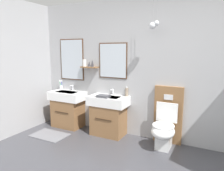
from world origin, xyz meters
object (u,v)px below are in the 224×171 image
at_px(vanity_sink_left, 68,108).
at_px(toilet, 165,125).
at_px(toothbrush_cup, 61,87).
at_px(soap_dispenser, 127,92).
at_px(folded_hand_towel, 104,96).
at_px(vanity_sink_right, 109,114).

distance_m(vanity_sink_left, toilet, 2.05).
relative_size(vanity_sink_left, toothbrush_cup, 3.61).
bearing_deg(soap_dispenser, vanity_sink_left, -173.11).
xyz_separation_m(toilet, folded_hand_towel, (-1.12, -0.10, 0.39)).
bearing_deg(toilet, toothbrush_cup, 176.08).
bearing_deg(toilet, soap_dispenser, 167.66).
bearing_deg(vanity_sink_left, vanity_sink_right, 0.00).
height_order(vanity_sink_left, folded_hand_towel, folded_hand_towel).
relative_size(soap_dispenser, folded_hand_towel, 0.88).
distance_m(vanity_sink_left, folded_hand_towel, 1.01).
bearing_deg(soap_dispenser, toilet, -12.34).
bearing_deg(vanity_sink_right, toilet, -0.92).
height_order(toilet, toothbrush_cup, toilet).
height_order(vanity_sink_right, folded_hand_towel, folded_hand_towel).
height_order(vanity_sink_left, soap_dispenser, soap_dispenser).
bearing_deg(vanity_sink_right, toothbrush_cup, 173.53).
distance_m(vanity_sink_left, soap_dispenser, 1.35).
relative_size(vanity_sink_right, toilet, 0.75).
bearing_deg(toothbrush_cup, toilet, -3.92).
bearing_deg(folded_hand_towel, vanity_sink_left, 172.51).
height_order(vanity_sink_left, toothbrush_cup, toothbrush_cup).
height_order(toilet, folded_hand_towel, toilet).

